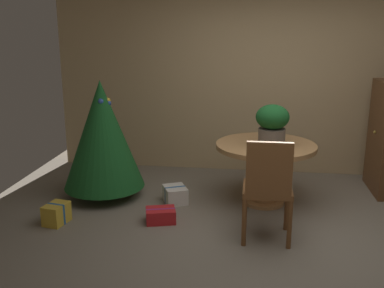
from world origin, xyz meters
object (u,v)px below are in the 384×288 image
object	(u,v)px
wooden_chair_near	(268,185)
holiday_tree	(102,134)
round_dining_table	(265,161)
gift_box_cream	(175,195)
flower_vase	(272,123)
gift_box_gold	(56,214)
gift_box_red	(161,215)

from	to	relation	value
wooden_chair_near	holiday_tree	xyz separation A→B (m)	(-1.88, 0.91, 0.20)
round_dining_table	gift_box_cream	size ratio (longest dim) A/B	3.07
round_dining_table	flower_vase	distance (m)	0.46
gift_box_cream	gift_box_gold	world-z (taller)	gift_box_gold
wooden_chair_near	gift_box_gold	xyz separation A→B (m)	(-2.14, 0.11, -0.46)
flower_vase	gift_box_cream	distance (m)	1.38
flower_vase	holiday_tree	xyz separation A→B (m)	(-1.93, 0.02, -0.20)
gift_box_cream	gift_box_gold	bearing A→B (deg)	-146.87
flower_vase	gift_box_cream	xyz separation A→B (m)	(-1.07, -0.06, -0.87)
wooden_chair_near	holiday_tree	world-z (taller)	holiday_tree
gift_box_cream	holiday_tree	bearing A→B (deg)	174.99
round_dining_table	holiday_tree	size ratio (longest dim) A/B	0.80
flower_vase	gift_box_red	bearing A→B (deg)	-151.86
flower_vase	gift_box_red	size ratio (longest dim) A/B	1.30
gift_box_cream	gift_box_red	bearing A→B (deg)	-96.06
holiday_tree	gift_box_cream	world-z (taller)	holiday_tree
holiday_tree	gift_box_red	distance (m)	1.23
round_dining_table	flower_vase	size ratio (longest dim) A/B	2.46
wooden_chair_near	gift_box_cream	world-z (taller)	wooden_chair_near
holiday_tree	gift_box_gold	xyz separation A→B (m)	(-0.25, -0.81, -0.66)
holiday_tree	gift_box_cream	size ratio (longest dim) A/B	3.82
gift_box_gold	gift_box_red	xyz separation A→B (m)	(1.06, 0.18, -0.03)
round_dining_table	wooden_chair_near	bearing A→B (deg)	-90.00
gift_box_cream	round_dining_table	bearing A→B (deg)	6.64
wooden_chair_near	gift_box_gold	distance (m)	2.19
wooden_chair_near	holiday_tree	distance (m)	2.10
wooden_chair_near	round_dining_table	bearing A→B (deg)	90.00
wooden_chair_near	holiday_tree	bearing A→B (deg)	154.09
wooden_chair_near	gift_box_red	xyz separation A→B (m)	(-1.08, 0.29, -0.49)
holiday_tree	gift_box_red	bearing A→B (deg)	-37.72
flower_vase	holiday_tree	bearing A→B (deg)	179.39
holiday_tree	gift_box_cream	xyz separation A→B (m)	(0.86, -0.08, -0.67)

